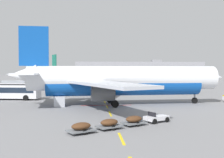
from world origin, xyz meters
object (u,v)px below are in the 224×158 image
object	(u,v)px
ground_power_truck	(188,86)
airliner_mid_left	(44,74)
airliner_foreground	(121,80)
baggage_train	(122,122)
apron_shuttle_bus	(8,90)
uld_cargo_container	(59,101)
catering_truck	(17,87)

from	to	relation	value
ground_power_truck	airliner_mid_left	bearing A→B (deg)	126.18
airliner_foreground	baggage_train	xyz separation A→B (m)	(-1.78, -16.57, -3.42)
airliner_foreground	apron_shuttle_bus	size ratio (longest dim) A/B	2.83
baggage_train	uld_cargo_container	world-z (taller)	uld_cargo_container
baggage_train	uld_cargo_container	size ratio (longest dim) A/B	5.85
airliner_foreground	apron_shuttle_bus	xyz separation A→B (m)	(-20.35, 9.36, -2.20)
airliner_foreground	airliner_mid_left	xyz separation A→B (m)	(-25.31, 79.69, -0.18)
apron_shuttle_bus	catering_truck	xyz separation A→B (m)	(-0.89, 9.59, -0.10)
catering_truck	uld_cargo_container	size ratio (longest dim) A/B	4.00
airliner_foreground	catering_truck	size ratio (longest dim) A/B	4.71
ground_power_truck	catering_truck	bearing A→B (deg)	-178.72
catering_truck	baggage_train	world-z (taller)	catering_truck
airliner_foreground	ground_power_truck	world-z (taller)	airliner_foreground
ground_power_truck	airliner_foreground	bearing A→B (deg)	-132.95
airliner_foreground	ground_power_truck	bearing A→B (deg)	47.05
uld_cargo_container	catering_truck	bearing A→B (deg)	119.84
airliner_foreground	catering_truck	world-z (taller)	airliner_foreground
airliner_foreground	baggage_train	bearing A→B (deg)	-96.11
ground_power_truck	baggage_train	distance (m)	41.68
apron_shuttle_bus	airliner_mid_left	bearing A→B (deg)	94.03
airliner_mid_left	ground_power_truck	world-z (taller)	airliner_mid_left
ground_power_truck	uld_cargo_container	world-z (taller)	ground_power_truck
airliner_foreground	apron_shuttle_bus	bearing A→B (deg)	155.29
apron_shuttle_bus	catering_truck	distance (m)	9.63
catering_truck	airliner_mid_left	bearing A→B (deg)	93.83
airliner_mid_left	ground_power_truck	distance (m)	74.18
airliner_mid_left	apron_shuttle_bus	world-z (taller)	airliner_mid_left
catering_truck	baggage_train	xyz separation A→B (m)	(19.46, -35.53, -1.11)
airliner_foreground	baggage_train	distance (m)	17.01
apron_shuttle_bus	ground_power_truck	distance (m)	40.21
airliner_mid_left	baggage_train	bearing A→B (deg)	-76.26
airliner_mid_left	apron_shuttle_bus	bearing A→B (deg)	-85.97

